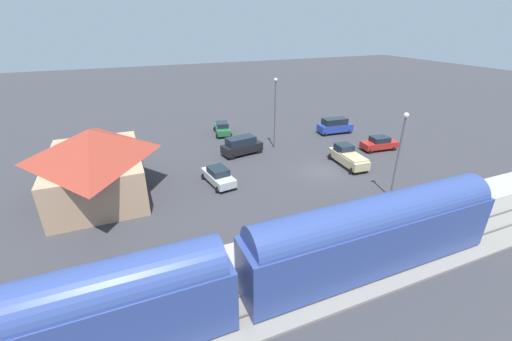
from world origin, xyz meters
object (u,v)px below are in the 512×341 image
object	(u,v)px
suv_black	(242,146)
light_pole_near_platform	(400,146)
pickup_tan	(348,157)
passenger_train	(236,271)
suv_blue	(335,126)
pedestrian_on_platform	(308,228)
station_building	(95,161)
sedan_green	(222,128)
sedan_silver	(218,176)
light_pole_lot_center	(275,106)
sedan_red	(379,143)

from	to	relation	value
suv_black	light_pole_near_platform	bearing A→B (deg)	-149.50
pickup_tan	light_pole_near_platform	xyz separation A→B (m)	(-7.65, 0.88, 3.98)
passenger_train	suv_blue	distance (m)	34.28
suv_blue	pedestrian_on_platform	bearing A→B (deg)	140.71
station_building	sedan_green	size ratio (longest dim) A/B	2.62
passenger_train	station_building	distance (m)	19.39
pedestrian_on_platform	pickup_tan	world-z (taller)	pickup_tan
station_building	light_pole_near_platform	distance (m)	27.20
passenger_train	sedan_green	size ratio (longest dim) A/B	7.57
passenger_train	sedan_green	world-z (taller)	passenger_train
suv_blue	sedan_silver	distance (m)	22.11
light_pole_near_platform	light_pole_lot_center	size ratio (longest dim) A/B	0.91
suv_blue	sedan_silver	size ratio (longest dim) A/B	1.07
station_building	light_pole_lot_center	bearing A→B (deg)	-77.07
passenger_train	suv_black	xyz separation A→B (m)	(22.09, -8.53, -1.71)
suv_black	sedan_silver	bearing A→B (deg)	143.10
passenger_train	light_pole_lot_center	world-z (taller)	light_pole_lot_center
sedan_red	light_pole_lot_center	xyz separation A→B (m)	(5.85, 11.81, 4.54)
suv_blue	suv_black	size ratio (longest dim) A/B	0.98
passenger_train	sedan_silver	bearing A→B (deg)	-13.13
suv_blue	sedan_green	distance (m)	16.20
suv_black	pickup_tan	size ratio (longest dim) A/B	0.93
station_building	light_pole_lot_center	world-z (taller)	light_pole_lot_center
light_pole_near_platform	station_building	bearing A→B (deg)	65.63
light_pole_lot_center	pedestrian_on_platform	bearing A→B (deg)	161.33
passenger_train	sedan_red	xyz separation A→B (m)	(16.83, -25.02, -1.98)
sedan_red	suv_blue	bearing A→B (deg)	8.83
pedestrian_on_platform	pickup_tan	size ratio (longest dim) A/B	0.31
passenger_train	sedan_red	bearing A→B (deg)	-56.07
passenger_train	light_pole_near_platform	distance (m)	18.93
station_building	sedan_green	xyz separation A→B (m)	(12.49, -15.91, -2.40)
pedestrian_on_platform	suv_blue	world-z (taller)	suv_blue
passenger_train	station_building	world-z (taller)	station_building
suv_black	light_pole_near_platform	xyz separation A→B (m)	(-15.29, -9.01, 3.86)
station_building	suv_blue	distance (m)	31.76
sedan_green	light_pole_near_platform	distance (m)	25.61
suv_blue	light_pole_lot_center	world-z (taller)	light_pole_lot_center
station_building	suv_black	world-z (taller)	station_building
light_pole_lot_center	sedan_silver	bearing A→B (deg)	126.61
pedestrian_on_platform	light_pole_lot_center	bearing A→B (deg)	-18.67
sedan_silver	suv_black	bearing A→B (deg)	-36.90
station_building	pedestrian_on_platform	distance (m)	20.01
sedan_red	suv_blue	xyz separation A→B (m)	(7.77, 1.21, 0.27)
pedestrian_on_platform	sedan_red	distance (m)	22.31
sedan_red	sedan_green	xyz separation A→B (m)	(13.66, 16.30, 0.00)
station_building	suv_blue	world-z (taller)	station_building
pickup_tan	passenger_train	bearing A→B (deg)	128.12
sedan_red	suv_black	size ratio (longest dim) A/B	0.90
sedan_red	sedan_green	world-z (taller)	same
pedestrian_on_platform	light_pole_lot_center	distance (m)	20.28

